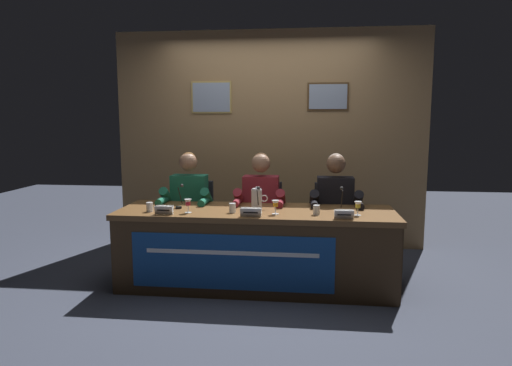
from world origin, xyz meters
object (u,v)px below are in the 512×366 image
chair_center (262,226)px  panelist_right (335,206)px  conference_table (254,238)px  panelist_left (188,203)px  microphone_center (258,203)px  water_cup_right (316,210)px  juice_glass_right (358,206)px  microphone_left (180,200)px  water_cup_left (150,208)px  microphone_right (342,203)px  nameplate_center (251,212)px  chair_left (193,224)px  water_cup_center (232,208)px  nameplate_left (164,210)px  juice_glass_left (188,203)px  panelist_center (260,204)px  juice_glass_center (276,205)px  water_pitcher_central (257,199)px  nameplate_right (344,214)px  chair_right (334,228)px

chair_center → panelist_right: 0.82m
conference_table → panelist_left: size_ratio=2.09×
microphone_center → water_cup_right: 0.54m
panelist_right → microphone_center: bearing=-149.3°
chair_center → juice_glass_right: bearing=-38.5°
juice_glass_right → microphone_left: bearing=174.2°
water_cup_left → microphone_right: size_ratio=0.39×
chair_center → nameplate_center: size_ratio=4.91×
water_cup_right → chair_left: bearing=150.8°
panelist_left → water_cup_center: bearing=-43.4°
conference_table → microphone_left: (-0.72, 0.12, 0.31)m
nameplate_left → water_cup_right: 1.34m
juice_glass_left → microphone_center: 0.63m
panelist_center → microphone_center: (0.02, -0.43, 0.09)m
panelist_center → juice_glass_center: 0.59m
juice_glass_right → water_cup_right: size_ratio=1.46×
panelist_left → nameplate_center: size_ratio=6.72×
microphone_center → water_cup_left: bearing=-172.2°
panelist_left → water_cup_left: 0.60m
juice_glass_left → panelist_center: bearing=44.3°
water_cup_left → chair_center: size_ratio=0.10×
water_cup_left → panelist_center: panelist_center is taller
panelist_center → nameplate_center: size_ratio=6.72×
chair_left → panelist_right: bearing=-7.6°
juice_glass_center → water_cup_right: 0.36m
water_cup_center → nameplate_center: bearing=-39.9°
nameplate_center → chair_center: bearing=89.3°
chair_center → chair_left: bearing=180.0°
chair_left → water_pitcher_central: size_ratio=4.23×
microphone_left → water_cup_center: (0.53, -0.17, -0.04)m
conference_table → microphone_left: size_ratio=11.76×
juice_glass_left → microphone_left: (-0.14, 0.22, -0.01)m
chair_left → water_cup_right: (1.30, -0.73, 0.33)m
juice_glass_left → nameplate_center: juice_glass_left is taller
juice_glass_left → panelist_left: bearing=105.5°
nameplate_right → panelist_center: bearing=138.9°
chair_left → water_cup_center: size_ratio=10.46×
panelist_left → juice_glass_right: 1.74m
juice_glass_center → water_cup_center: size_ratio=1.46×
water_cup_center → panelist_right: bearing=29.0°
panelist_center → water_cup_center: bearing=-110.5°
microphone_left → microphone_right: same height
juice_glass_left → chair_left: bearing=101.7°
chair_right → nameplate_center: bearing=-130.9°
nameplate_center → microphone_center: bearing=82.8°
conference_table → chair_center: chair_center is taller
chair_left → microphone_right: microphone_right is taller
juice_glass_center → nameplate_right: (0.58, -0.13, -0.05)m
conference_table → juice_glass_left: (-0.58, -0.10, 0.32)m
panelist_center → chair_right: bearing=14.9°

